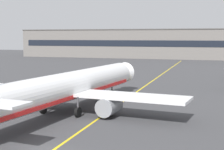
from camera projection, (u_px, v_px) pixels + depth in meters
name	position (u px, v px, depth m)	size (l,w,h in m)	color
taxiway_centreline	(131.00, 96.00, 59.51)	(0.30, 180.00, 0.01)	yellow
airliner_foreground	(67.00, 88.00, 46.35)	(32.32, 41.51, 11.65)	white
safety_cone_by_nose_gear	(112.00, 92.00, 62.68)	(0.44, 0.44, 0.55)	orange
terminal_building	(180.00, 44.00, 157.62)	(154.41, 12.40, 13.44)	slate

